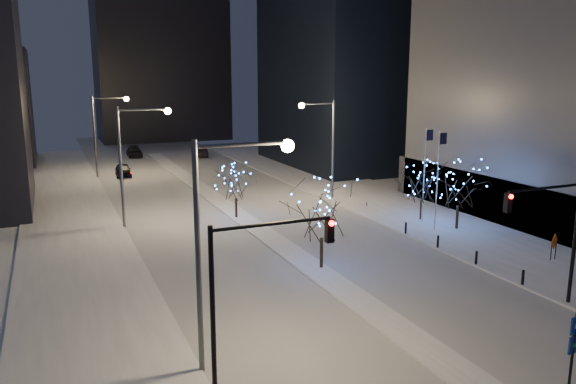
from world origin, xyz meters
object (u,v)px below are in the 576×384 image
street_lamp_w_mid (133,150)px  holiday_tree_median_far (236,183)px  street_lamp_w_far (103,125)px  holiday_tree_median_near (322,212)px  holiday_tree_plaza_near (459,186)px  traffic_signal_west (251,277)px  wayfinding_sign (574,340)px  car_near (123,170)px  street_lamp_east (325,137)px  traffic_signal_east (556,225)px  holiday_tree_plaza_far (422,183)px  street_lamp_w_near (222,223)px  car_far (134,152)px  car_mid (201,152)px  construction_sign (554,244)px

street_lamp_w_mid → holiday_tree_median_far: (8.44, -0.74, -3.28)m
street_lamp_w_far → holiday_tree_median_near: street_lamp_w_far is taller
holiday_tree_plaza_near → traffic_signal_west: bearing=-146.3°
wayfinding_sign → holiday_tree_plaza_near: bearing=53.2°
wayfinding_sign → car_near: bearing=92.4°
street_lamp_east → traffic_signal_east: 29.08m
car_near → holiday_tree_median_near: 41.19m
traffic_signal_east → holiday_tree_plaza_far: traffic_signal_east is taller
street_lamp_w_near → traffic_signal_east: 17.99m
car_far → wayfinding_sign: (6.63, -73.82, 1.25)m
holiday_tree_median_near → street_lamp_w_near: bearing=-134.7°
car_mid → car_far: (-9.47, 4.05, -0.02)m
holiday_tree_median_far → wayfinding_sign: 31.57m
car_near → holiday_tree_plaza_far: 38.91m
holiday_tree_median_far → car_near: bearing=104.0°
street_lamp_w_near → construction_sign: street_lamp_w_near is taller
street_lamp_w_near → traffic_signal_west: street_lamp_w_near is taller
traffic_signal_east → wayfinding_sign: size_ratio=2.14×
holiday_tree_plaza_far → holiday_tree_median_far: bearing=154.2°
car_near → car_far: car_near is taller
holiday_tree_median_far → holiday_tree_plaza_far: size_ratio=0.95×
traffic_signal_west → wayfinding_sign: traffic_signal_west is taller
street_lamp_east → car_far: (-13.18, 38.80, -5.69)m
car_near → holiday_tree_plaza_far: (20.92, -32.72, 2.53)m
holiday_tree_median_near → holiday_tree_median_far: size_ratio=1.23×
holiday_tree_plaza_far → holiday_tree_plaza_near: bearing=-76.9°
holiday_tree_median_near → car_far: bearing=93.6°
holiday_tree_plaza_far → holiday_tree_median_near: bearing=-150.4°
car_mid → car_far: 10.30m
holiday_tree_median_far → construction_sign: 25.46m
holiday_tree_median_far → street_lamp_w_mid: bearing=175.0°
street_lamp_w_near → street_lamp_w_far: size_ratio=1.00×
car_near → wayfinding_sign: (10.43, -56.98, 1.23)m
street_lamp_east → wayfinding_sign: (-6.55, -35.03, -4.44)m
car_near → holiday_tree_plaza_far: bearing=-54.0°
street_lamp_w_near → street_lamp_east: same height
traffic_signal_west → car_near: 52.13m
holiday_tree_median_far → wayfinding_sign: bearing=-82.6°
holiday_tree_plaza_far → street_lamp_w_near: bearing=-143.1°
street_lamp_w_near → wayfinding_sign: street_lamp_w_near is taller
car_near → wayfinding_sign: size_ratio=1.40×
traffic_signal_west → construction_sign: bearing=15.5°
street_lamp_east → car_near: bearing=127.7°
street_lamp_w_near → holiday_tree_median_far: bearing=70.8°
holiday_tree_median_near → holiday_tree_median_far: 14.76m
street_lamp_w_near → car_near: street_lamp_w_near is taller
street_lamp_w_far → holiday_tree_plaza_far: (22.96, -32.77, -3.19)m
wayfinding_sign → street_lamp_w_near: bearing=142.7°
traffic_signal_east → construction_sign: size_ratio=3.77×
traffic_signal_east → holiday_tree_plaza_near: bearing=67.8°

